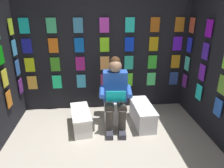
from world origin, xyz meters
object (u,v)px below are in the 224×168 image
(person_reading, at_px, (115,93))
(toilet, at_px, (115,102))
(comic_longbox_near, at_px, (142,114))
(comic_longbox_far, at_px, (81,120))

(person_reading, bearing_deg, toilet, -89.49)
(comic_longbox_near, height_order, comic_longbox_far, comic_longbox_near)
(comic_longbox_near, xyz_separation_m, comic_longbox_far, (1.06, 0.05, -0.02))
(toilet, relative_size, comic_longbox_near, 0.98)
(comic_longbox_near, bearing_deg, person_reading, -2.01)
(person_reading, bearing_deg, comic_longbox_far, 8.08)
(person_reading, xyz_separation_m, comic_longbox_near, (-0.48, -0.00, -0.42))
(comic_longbox_near, bearing_deg, toilet, -28.01)
(toilet, distance_m, comic_longbox_far, 0.67)
(toilet, bearing_deg, comic_longbox_far, 28.16)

